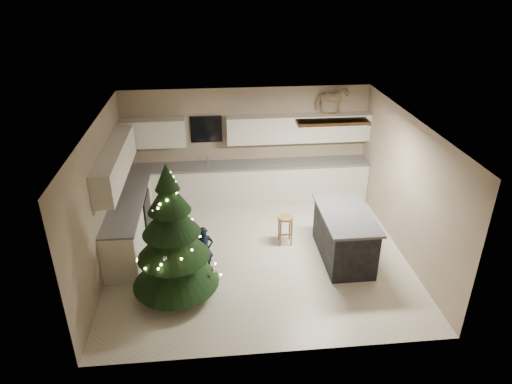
% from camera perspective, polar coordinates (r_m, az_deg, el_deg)
% --- Properties ---
extents(ground_plane, '(5.50, 5.50, 0.00)m').
position_cam_1_polar(ground_plane, '(8.83, 0.23, -7.71)').
color(ground_plane, beige).
extents(room_shell, '(5.52, 5.02, 2.61)m').
position_cam_1_polar(room_shell, '(7.98, 0.41, 2.75)').
color(room_shell, tan).
rests_on(room_shell, ground_plane).
extents(cabinetry, '(5.50, 3.20, 2.00)m').
position_cam_1_polar(cabinetry, '(9.85, -6.03, 1.09)').
color(cabinetry, silver).
rests_on(cabinetry, ground_plane).
extents(island, '(0.90, 1.70, 0.95)m').
position_cam_1_polar(island, '(8.65, 10.95, -5.28)').
color(island, black).
rests_on(island, ground_plane).
extents(bar_stool, '(0.31, 0.31, 0.59)m').
position_cam_1_polar(bar_stool, '(8.94, 3.69, -3.92)').
color(bar_stool, '#93653C').
rests_on(bar_stool, ground_plane).
extents(christmas_tree, '(1.48, 1.43, 2.36)m').
position_cam_1_polar(christmas_tree, '(7.46, -10.35, -6.39)').
color(christmas_tree, '#3F2816').
rests_on(christmas_tree, ground_plane).
extents(toddler, '(0.35, 0.26, 0.87)m').
position_cam_1_polar(toddler, '(8.21, -6.42, -7.15)').
color(toddler, black).
rests_on(toddler, ground_plane).
extents(rocking_horse, '(0.72, 0.39, 0.61)m').
position_cam_1_polar(rocking_horse, '(10.28, 9.42, 11.24)').
color(rocking_horse, '#93653C').
rests_on(rocking_horse, cabinetry).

